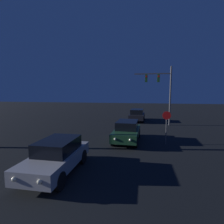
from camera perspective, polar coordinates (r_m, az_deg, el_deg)
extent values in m
cube|color=#99999E|center=(9.10, -17.71, -14.50)|extent=(1.87, 4.32, 0.63)
cube|color=black|center=(9.08, -17.21, -10.39)|extent=(1.58, 2.29, 0.62)
cylinder|color=black|center=(7.78, -16.63, -20.77)|extent=(0.21, 0.75, 0.75)
cylinder|color=black|center=(8.63, -27.32, -18.40)|extent=(0.21, 0.75, 0.75)
cylinder|color=black|center=(10.02, -9.50, -14.19)|extent=(0.21, 0.75, 0.75)
cylinder|color=black|center=(10.69, -18.35, -13.09)|extent=(0.21, 0.75, 0.75)
sphere|color=#F9EFC6|center=(7.12, -22.61, -20.31)|extent=(0.18, 0.18, 0.18)
sphere|color=#F9EFC6|center=(7.69, -29.35, -18.61)|extent=(0.18, 0.18, 0.18)
cube|color=#1E4728|center=(13.91, 4.86, -6.84)|extent=(2.02, 4.38, 0.63)
cube|color=black|center=(13.99, 5.00, -4.16)|extent=(1.66, 2.34, 0.62)
cylinder|color=black|center=(12.62, 7.94, -9.76)|extent=(0.23, 0.76, 0.75)
cylinder|color=black|center=(12.85, 0.25, -9.39)|extent=(0.23, 0.76, 0.75)
cylinder|color=black|center=(15.20, 8.72, -6.95)|extent=(0.23, 0.76, 0.75)
cylinder|color=black|center=(15.39, 2.34, -6.70)|extent=(0.23, 0.76, 0.75)
sphere|color=#F9EFC6|center=(11.74, 5.96, -9.07)|extent=(0.18, 0.18, 0.18)
sphere|color=#F9EFC6|center=(11.89, 1.03, -8.83)|extent=(0.18, 0.18, 0.18)
cube|color=black|center=(23.72, 8.18, -1.28)|extent=(2.05, 4.39, 0.63)
cube|color=black|center=(23.43, 8.16, 0.15)|extent=(1.68, 2.36, 0.62)
cylinder|color=black|center=(25.16, 6.48, -1.52)|extent=(0.24, 0.76, 0.75)
cylinder|color=black|center=(25.04, 10.36, -1.63)|extent=(0.24, 0.76, 0.75)
cylinder|color=black|center=(22.54, 5.73, -2.47)|extent=(0.24, 0.76, 0.75)
cylinder|color=black|center=(22.40, 10.06, -2.59)|extent=(0.24, 0.76, 0.75)
sphere|color=#F9EFC6|center=(25.91, 7.45, -0.47)|extent=(0.18, 0.18, 0.18)
sphere|color=#F9EFC6|center=(25.83, 9.70, -0.53)|extent=(0.18, 0.18, 0.18)
cylinder|color=#4C4C51|center=(21.36, 18.47, 4.91)|extent=(0.18, 0.18, 6.82)
cube|color=#4C4C51|center=(21.26, 13.07, 12.07)|extent=(4.15, 0.12, 0.12)
cube|color=#1E471E|center=(21.26, 14.93, 10.64)|extent=(0.28, 0.28, 0.90)
cylinder|color=red|center=(21.12, 14.98, 11.21)|extent=(0.20, 0.02, 0.20)
cube|color=#1E471E|center=(21.19, 11.13, 10.75)|extent=(0.28, 0.28, 0.90)
cylinder|color=red|center=(21.06, 11.15, 11.33)|extent=(0.20, 0.02, 0.20)
cylinder|color=#4C4C51|center=(13.64, 17.28, -4.99)|extent=(0.07, 0.07, 2.49)
cylinder|color=red|center=(13.47, 17.43, -1.09)|extent=(0.61, 0.03, 0.61)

